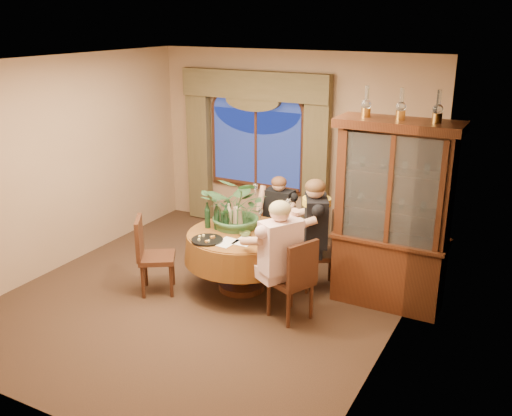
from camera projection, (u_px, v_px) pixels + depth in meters
The scene contains 37 objects.
floor at pixel (207, 296), 7.01m from camera, with size 5.00×5.00×0.00m, color black.
wall_back at pixel (293, 145), 8.65m from camera, with size 4.50×4.50×0.00m, color #8F6E52.
wall_right at pixel (398, 217), 5.56m from camera, with size 5.00×5.00×0.00m, color #8F6E52.
ceiling at pixel (200, 62), 6.11m from camera, with size 5.00×5.00×0.00m, color white.
window at pixel (256, 148), 8.89m from camera, with size 1.62×0.10×1.32m, color navy, non-canonical shape.
arched_transom at pixel (256, 98), 8.64m from camera, with size 1.60×0.06×0.44m, color navy, non-canonical shape.
drapery_left at pixel (199, 150), 9.34m from camera, with size 0.38×0.14×2.32m, color #463D26.
drapery_right at pixel (316, 164), 8.43m from camera, with size 0.38×0.14×2.32m, color #463D26.
swag_valance at pixel (254, 85), 8.51m from camera, with size 2.45×0.16×0.42m, color #463D26, non-canonical shape.
dining_table at pixel (242, 261), 7.09m from camera, with size 1.42×1.42×0.75m, color maroon.
china_cabinet at pixel (392, 216), 6.48m from camera, with size 1.36×0.54×2.21m, color #391A0F.
oil_lamp_left at pixel (367, 101), 6.24m from camera, with size 0.11×0.11×0.34m, color #A5722D, non-canonical shape.
oil_lamp_center at pixel (401, 104), 6.07m from camera, with size 0.11×0.11×0.34m, color #A5722D, non-canonical shape.
oil_lamp_right at pixel (438, 106), 5.90m from camera, with size 0.11×0.11×0.34m, color #A5722D, non-canonical shape.
chair_right at pixel (290, 279), 6.37m from camera, with size 0.42×0.42×0.96m, color black.
chair_back_right at pixel (319, 252), 7.09m from camera, with size 0.42×0.42×0.96m, color black.
chair_back at pixel (270, 227), 7.90m from camera, with size 0.42×0.42×0.96m, color black.
chair_front_left at pixel (157, 256), 6.97m from camera, with size 0.42×0.42×0.96m, color black.
person_pink at pixel (280, 262), 6.26m from camera, with size 0.50×0.46×1.41m, color beige, non-canonical shape.
person_back at pixel (279, 219), 7.82m from camera, with size 0.44×0.40×1.23m, color black, non-canonical shape.
person_scarf at pixel (315, 236), 6.95m from camera, with size 0.52×0.47×1.44m, color black, non-canonical shape.
stoneware_vase at pixel (237, 217), 7.11m from camera, with size 0.14×0.14×0.26m, color #9E8065, non-canonical shape.
centerpiece_plant at pixel (239, 182), 6.97m from camera, with size 0.89×0.99×0.77m, color #315830.
olive_bowl at pixel (245, 234), 6.86m from camera, with size 0.14×0.14×0.04m, color #4F602E.
cheese_platter at pixel (207, 240), 6.71m from camera, with size 0.37×0.37×0.02m, color black.
wine_bottle_0 at pixel (218, 213), 7.17m from camera, with size 0.07×0.07×0.33m, color tan.
wine_bottle_1 at pixel (229, 216), 7.04m from camera, with size 0.07×0.07×0.33m, color tan.
wine_bottle_2 at pixel (217, 217), 7.03m from camera, with size 0.07×0.07×0.33m, color black.
wine_bottle_3 at pixel (207, 215), 7.08m from camera, with size 0.07×0.07×0.33m, color black.
wine_bottle_4 at pixel (226, 218), 6.98m from camera, with size 0.07×0.07×0.33m, color black.
wine_bottle_5 at pixel (229, 211), 7.24m from camera, with size 0.07×0.07×0.33m, color black.
tasting_paper_0 at pixel (245, 241), 6.70m from camera, with size 0.21×0.30×0.00m, color white.
tasting_paper_1 at pixel (270, 230), 7.04m from camera, with size 0.21×0.30×0.00m, color white.
tasting_paper_2 at pixel (226, 242), 6.66m from camera, with size 0.21×0.30×0.00m, color white.
wine_glass_person_pink at pixel (261, 238), 6.55m from camera, with size 0.07×0.07×0.18m, color silver, non-canonical shape.
wine_glass_person_back at pixel (261, 215), 7.33m from camera, with size 0.07×0.07×0.18m, color silver, non-canonical shape.
wine_glass_person_scarf at pixel (280, 226), 6.93m from camera, with size 0.07×0.07×0.18m, color silver, non-canonical shape.
Camera 1 is at (3.47, -5.28, 3.28)m, focal length 40.00 mm.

